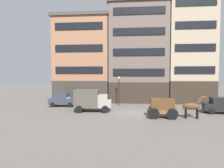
# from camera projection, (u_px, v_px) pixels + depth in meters

# --- Properties ---
(ground_plane) EXTENTS (120.00, 120.00, 0.00)m
(ground_plane) POSITION_uv_depth(u_px,v_px,m) (132.00, 113.00, 20.94)
(ground_plane) COLOR #605B56
(building_far_left) EXTENTS (9.41, 5.61, 14.09)m
(building_far_left) POSITION_uv_depth(u_px,v_px,m) (83.00, 59.00, 30.74)
(building_far_left) COLOR #38332D
(building_far_left) RESTS_ON ground_plane
(building_center_left) EXTENTS (9.67, 5.61, 15.96)m
(building_center_left) POSITION_uv_depth(u_px,v_px,m) (138.00, 53.00, 29.85)
(building_center_left) COLOR #33281E
(building_center_left) RESTS_ON ground_plane
(building_center_right) EXTENTS (7.34, 5.61, 17.04)m
(building_center_right) POSITION_uv_depth(u_px,v_px,m) (189.00, 49.00, 29.07)
(building_center_right) COLOR #33281E
(building_center_right) RESTS_ON ground_plane
(cargo_wagon) EXTENTS (2.96, 1.61, 1.98)m
(cargo_wagon) POSITION_uv_depth(u_px,v_px,m) (163.00, 107.00, 18.59)
(cargo_wagon) COLOR brown
(cargo_wagon) RESTS_ON ground_plane
(draft_horse) EXTENTS (2.35, 0.67, 2.30)m
(draft_horse) POSITION_uv_depth(u_px,v_px,m) (193.00, 106.00, 18.31)
(draft_horse) COLOR #513823
(draft_horse) RESTS_ON ground_plane
(delivery_truck_near) EXTENTS (4.45, 2.36, 2.62)m
(delivery_truck_near) POSITION_uv_depth(u_px,v_px,m) (92.00, 100.00, 21.88)
(delivery_truck_near) COLOR gray
(delivery_truck_near) RESTS_ON ground_plane
(sedan_dark) EXTENTS (3.86, 2.21, 1.83)m
(sedan_dark) POSITION_uv_depth(u_px,v_px,m) (221.00, 105.00, 20.80)
(sedan_dark) COLOR black
(sedan_dark) RESTS_ON ground_plane
(sedan_light) EXTENTS (3.77, 2.00, 1.83)m
(sedan_light) POSITION_uv_depth(u_px,v_px,m) (63.00, 100.00, 25.49)
(sedan_light) COLOR #333847
(sedan_light) RESTS_ON ground_plane
(pedestrian_officer) EXTENTS (0.42, 0.42, 1.79)m
(pedestrian_officer) POSITION_uv_depth(u_px,v_px,m) (94.00, 99.00, 26.28)
(pedestrian_officer) COLOR black
(pedestrian_officer) RESTS_ON ground_plane
(streetlamp_curbside) EXTENTS (0.32, 0.32, 4.12)m
(streetlamp_curbside) POSITION_uv_depth(u_px,v_px,m) (119.00, 87.00, 26.19)
(streetlamp_curbside) COLOR black
(streetlamp_curbside) RESTS_ON ground_plane
(fire_hydrant_curbside) EXTENTS (0.24, 0.24, 0.83)m
(fire_hydrant_curbside) POSITION_uv_depth(u_px,v_px,m) (87.00, 102.00, 26.33)
(fire_hydrant_curbside) COLOR maroon
(fire_hydrant_curbside) RESTS_ON ground_plane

